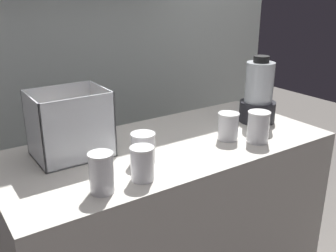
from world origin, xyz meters
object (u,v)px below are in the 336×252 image
(juice_cup_mango_left, at_px, (142,165))
(carrot_display_bin, at_px, (72,136))
(juice_cup_carrot_middle, at_px, (143,149))
(juice_cup_carrot_far_left, at_px, (102,174))
(juice_cup_pomegranate_far_right, at_px, (258,128))
(juice_cup_orange_right, at_px, (228,128))
(blender_pitcher, at_px, (258,95))

(juice_cup_mango_left, bearing_deg, carrot_display_bin, 110.04)
(carrot_display_bin, xyz_separation_m, juice_cup_carrot_middle, (0.20, -0.21, -0.03))
(carrot_display_bin, xyz_separation_m, juice_cup_mango_left, (0.12, -0.33, -0.03))
(juice_cup_mango_left, bearing_deg, juice_cup_carrot_far_left, -179.58)
(carrot_display_bin, height_order, juice_cup_mango_left, carrot_display_bin)
(juice_cup_pomegranate_far_right, bearing_deg, juice_cup_carrot_far_left, -177.99)
(juice_cup_mango_left, height_order, juice_cup_carrot_middle, juice_cup_mango_left)
(juice_cup_carrot_middle, height_order, juice_cup_pomegranate_far_right, juice_cup_pomegranate_far_right)
(juice_cup_carrot_far_left, distance_m, juice_cup_carrot_middle, 0.25)
(juice_cup_orange_right, bearing_deg, blender_pitcher, 19.87)
(juice_cup_mango_left, height_order, juice_cup_pomegranate_far_right, juice_cup_pomegranate_far_right)
(carrot_display_bin, height_order, juice_cup_carrot_far_left, carrot_display_bin)
(juice_cup_pomegranate_far_right, bearing_deg, carrot_display_bin, 156.26)
(juice_cup_orange_right, relative_size, juice_cup_pomegranate_far_right, 0.89)
(carrot_display_bin, relative_size, juice_cup_carrot_middle, 2.43)
(carrot_display_bin, height_order, juice_cup_carrot_middle, carrot_display_bin)
(juice_cup_carrot_middle, xyz_separation_m, juice_cup_pomegranate_far_right, (0.51, -0.10, 0.01))
(juice_cup_pomegranate_far_right, bearing_deg, juice_cup_carrot_middle, 169.35)
(juice_cup_carrot_middle, height_order, juice_cup_orange_right, juice_cup_orange_right)
(carrot_display_bin, distance_m, juice_cup_pomegranate_far_right, 0.77)
(juice_cup_mango_left, xyz_separation_m, juice_cup_orange_right, (0.50, 0.12, -0.00))
(juice_cup_carrot_far_left, height_order, juice_cup_carrot_middle, juice_cup_carrot_far_left)
(juice_cup_carrot_far_left, relative_size, juice_cup_pomegranate_far_right, 1.01)
(juice_cup_carrot_middle, bearing_deg, carrot_display_bin, 132.51)
(carrot_display_bin, relative_size, juice_cup_carrot_far_left, 2.07)
(juice_cup_mango_left, bearing_deg, juice_cup_pomegranate_far_right, 2.42)
(blender_pitcher, height_order, juice_cup_carrot_middle, blender_pitcher)
(carrot_display_bin, bearing_deg, juice_cup_orange_right, -19.40)
(blender_pitcher, xyz_separation_m, juice_cup_carrot_far_left, (-0.93, -0.22, -0.07))
(blender_pitcher, xyz_separation_m, juice_cup_mango_left, (-0.78, -0.22, -0.08))
(blender_pitcher, bearing_deg, juice_cup_orange_right, -160.13)
(carrot_display_bin, bearing_deg, juice_cup_mango_left, -69.96)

